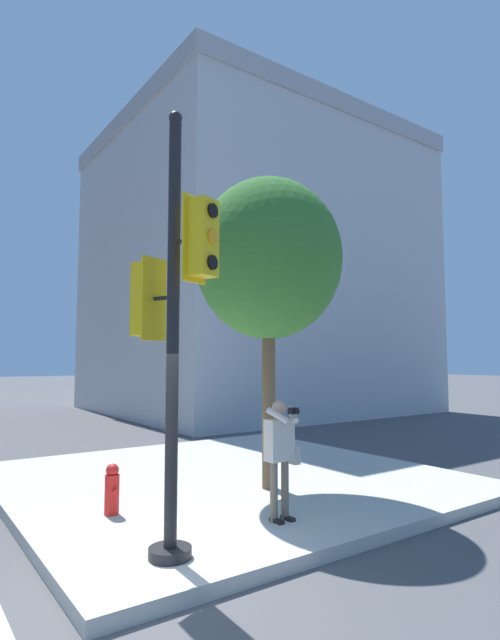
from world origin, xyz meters
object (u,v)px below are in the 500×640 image
traffic_signal_pole (173,315)px  person_photographer (281,448)px  fire_hydrant (112,489)px  street_tree (268,260)px

traffic_signal_pole → person_photographer: bearing=9.6°
person_photographer → fire_hydrant: (-1.85, 1.64, -0.64)m
fire_hydrant → traffic_signal_pole: bearing=-90.8°
traffic_signal_pole → fire_hydrant: traffic_signal_pole is taller
person_photographer → fire_hydrant: bearing=138.5°
person_photographer → fire_hydrant: person_photographer is taller
person_photographer → street_tree: street_tree is taller
street_tree → fire_hydrant: (-2.80, 0.14, -3.73)m
street_tree → traffic_signal_pole: bearing=-147.1°
street_tree → fire_hydrant: 4.66m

